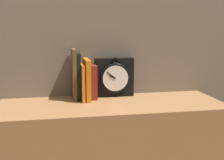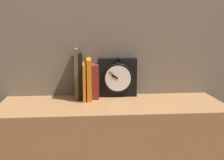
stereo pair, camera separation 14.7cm
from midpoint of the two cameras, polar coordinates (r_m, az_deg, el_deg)
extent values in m
cube|color=black|center=(1.64, 3.54, 0.48)|extent=(0.20, 0.06, 0.20)
torus|color=black|center=(1.60, 3.72, 0.28)|extent=(0.16, 0.01, 0.16)
cylinder|color=white|center=(1.60, 3.74, 0.27)|extent=(0.13, 0.01, 0.13)
cube|color=black|center=(1.59, 3.19, 0.51)|extent=(0.04, 0.00, 0.02)
cube|color=black|center=(1.59, 2.96, 0.87)|extent=(0.05, 0.00, 0.04)
torus|color=black|center=(1.59, 3.76, 3.54)|extent=(0.03, 0.01, 0.03)
cube|color=brown|center=(1.58, -3.87, 1.14)|extent=(0.02, 0.12, 0.25)
cube|color=black|center=(1.58, -3.17, 0.78)|extent=(0.02, 0.12, 0.23)
cube|color=orange|center=(1.57, -2.43, -0.28)|extent=(0.01, 0.16, 0.18)
cube|color=orange|center=(1.57, -1.57, 0.16)|extent=(0.02, 0.16, 0.20)
cube|color=maroon|center=(1.60, -0.51, -0.24)|extent=(0.04, 0.11, 0.17)
camera|label=1|loc=(0.07, -87.14, 0.51)|focal=50.00mm
camera|label=2|loc=(0.07, 92.86, -0.51)|focal=50.00mm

